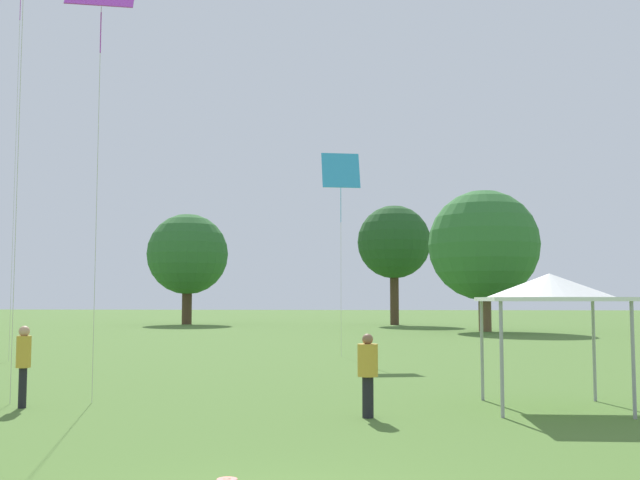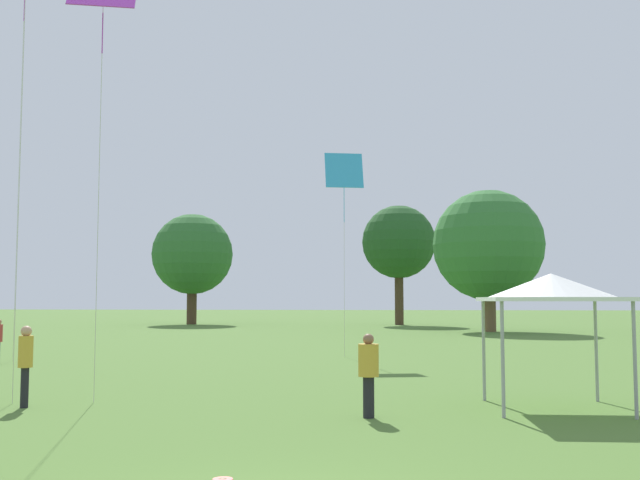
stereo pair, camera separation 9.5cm
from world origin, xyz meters
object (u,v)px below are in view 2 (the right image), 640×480
canopy_tent (551,288)px  distant_tree_0 (399,242)px  distant_tree_2 (488,245)px  person_standing_0 (369,368)px  kite_7 (344,173)px  distant_tree_1 (192,254)px  person_standing_2 (26,358)px

canopy_tent → distant_tree_0: distant_tree_0 is taller
distant_tree_0 → distant_tree_2: bearing=-64.5°
canopy_tent → distant_tree_2: size_ratio=0.28×
person_standing_0 → kite_7: kite_7 is taller
distant_tree_2 → person_standing_0: bearing=-100.0°
person_standing_0 → canopy_tent: canopy_tent is taller
distant_tree_1 → distant_tree_2: (24.56, -12.67, -0.28)m
canopy_tent → kite_7: size_ratio=0.35×
distant_tree_1 → distant_tree_2: distant_tree_1 is taller
person_standing_2 → kite_7: (5.50, 14.28, 6.16)m
person_standing_2 → distant_tree_0: bearing=-41.2°
canopy_tent → person_standing_2: bearing=-175.0°
person_standing_2 → person_standing_0: bearing=-127.3°
person_standing_0 → distant_tree_2: size_ratio=0.16×
kite_7 → distant_tree_1: distant_tree_1 is taller
person_standing_0 → canopy_tent: 4.24m
person_standing_2 → kite_7: kite_7 is taller
person_standing_2 → distant_tree_0: distant_tree_0 is taller
person_standing_0 → distant_tree_0: size_ratio=0.15×
person_standing_0 → distant_tree_1: distant_tree_1 is taller
canopy_tent → distant_tree_0: (-3.09, 49.80, 4.74)m
kite_7 → distant_tree_0: bearing=118.4°
distant_tree_0 → distant_tree_1: 18.41m
canopy_tent → distant_tree_2: 37.16m
person_standing_0 → distant_tree_1: size_ratio=0.16×
distant_tree_2 → distant_tree_1: bearing=152.7°
distant_tree_1 → person_standing_2: bearing=-78.0°
kite_7 → person_standing_0: bearing=-52.4°
person_standing_2 → kite_7: 16.50m
distant_tree_0 → distant_tree_2: (6.18, -12.94, -1.23)m
distant_tree_0 → distant_tree_1: bearing=-179.2°
canopy_tent → kite_7: 15.08m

